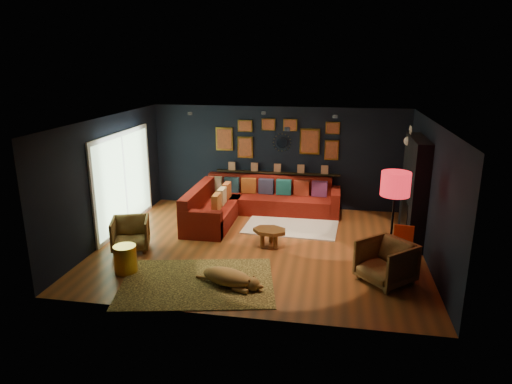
% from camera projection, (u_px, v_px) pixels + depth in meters
% --- Properties ---
extents(floor, '(6.50, 6.50, 0.00)m').
position_uv_depth(floor, '(260.00, 246.00, 9.46)').
color(floor, brown).
rests_on(floor, ground).
extents(room_walls, '(6.50, 6.50, 6.50)m').
position_uv_depth(room_walls, '(260.00, 171.00, 9.02)').
color(room_walls, black).
rests_on(room_walls, ground).
extents(sectional, '(3.41, 2.69, 0.86)m').
position_uv_depth(sectional, '(248.00, 204.00, 11.18)').
color(sectional, maroon).
rests_on(sectional, ground).
extents(ledge, '(3.20, 0.12, 0.04)m').
position_uv_depth(ledge, '(277.00, 173.00, 11.74)').
color(ledge, black).
rests_on(ledge, room_walls).
extents(gallery_wall, '(3.15, 0.04, 1.02)m').
position_uv_depth(gallery_wall, '(278.00, 138.00, 11.53)').
color(gallery_wall, gold).
rests_on(gallery_wall, room_walls).
extents(sunburst_mirror, '(0.47, 0.16, 0.47)m').
position_uv_depth(sunburst_mirror, '(282.00, 143.00, 11.54)').
color(sunburst_mirror, silver).
rests_on(sunburst_mirror, room_walls).
extents(fireplace, '(0.31, 1.60, 2.20)m').
position_uv_depth(fireplace, '(413.00, 194.00, 9.51)').
color(fireplace, black).
rests_on(fireplace, ground).
extents(deer_head, '(0.50, 0.28, 0.45)m').
position_uv_depth(deer_head, '(417.00, 141.00, 9.69)').
color(deer_head, white).
rests_on(deer_head, fireplace).
extents(sliding_door, '(0.06, 2.80, 2.20)m').
position_uv_depth(sliding_door, '(124.00, 181.00, 10.26)').
color(sliding_door, white).
rests_on(sliding_door, ground).
extents(ceiling_spots, '(3.30, 2.50, 0.06)m').
position_uv_depth(ceiling_spots, '(267.00, 117.00, 9.50)').
color(ceiling_spots, black).
rests_on(ceiling_spots, room_walls).
extents(shag_rug, '(2.18, 1.64, 0.03)m').
position_uv_depth(shag_rug, '(292.00, 225.00, 10.60)').
color(shag_rug, white).
rests_on(shag_rug, ground).
extents(leopard_rug, '(2.93, 2.35, 0.01)m').
position_uv_depth(leopard_rug, '(197.00, 282.00, 7.89)').
color(leopard_rug, tan).
rests_on(leopard_rug, ground).
extents(coffee_table, '(0.80, 0.66, 0.36)m').
position_uv_depth(coffee_table, '(270.00, 232.00, 9.33)').
color(coffee_table, brown).
rests_on(coffee_table, shag_rug).
extents(pouf, '(0.55, 0.55, 0.36)m').
position_uv_depth(pouf, '(218.00, 210.00, 11.04)').
color(pouf, maroon).
rests_on(pouf, shag_rug).
extents(armchair_left, '(0.89, 0.87, 0.74)m').
position_uv_depth(armchair_left, '(130.00, 232.00, 9.18)').
color(armchair_left, '#B5813E').
rests_on(armchair_left, ground).
extents(armchair_right, '(1.09, 1.09, 0.82)m').
position_uv_depth(armchair_right, '(386.00, 260.00, 7.81)').
color(armchair_right, '#B5813E').
rests_on(armchair_right, ground).
extents(gold_stool, '(0.41, 0.41, 0.51)m').
position_uv_depth(gold_stool, '(125.00, 259.00, 8.23)').
color(gold_stool, gold).
rests_on(gold_stool, ground).
extents(orange_chair, '(0.41, 0.41, 0.76)m').
position_uv_depth(orange_chair, '(403.00, 243.00, 8.46)').
color(orange_chair, black).
rests_on(orange_chair, ground).
extents(floor_lamp, '(0.51, 0.51, 1.86)m').
position_uv_depth(floor_lamp, '(395.00, 188.00, 7.92)').
color(floor_lamp, black).
rests_on(floor_lamp, ground).
extents(dog, '(1.40, 0.98, 0.40)m').
position_uv_depth(dog, '(227.00, 274.00, 7.74)').
color(dog, '#A2773B').
rests_on(dog, leopard_rug).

